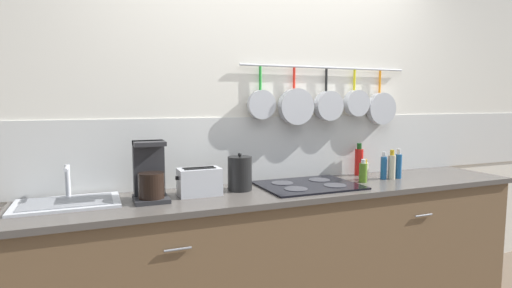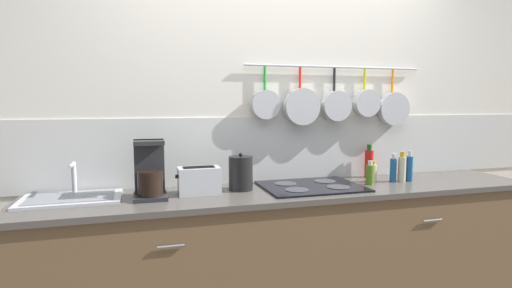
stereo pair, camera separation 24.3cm
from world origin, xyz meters
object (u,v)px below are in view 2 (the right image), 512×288
object	(u,v)px
bottle_dish_soap	(373,173)
bottle_cooking_wine	(369,163)
bottle_olive_oil	(370,174)
bottle_sesame_oil	(402,168)
kettle	(241,173)
bottle_hot_sauce	(409,168)
bottle_vinegar	(393,169)
coffee_maker	(150,174)
toaster	(199,181)

from	to	relation	value
bottle_dish_soap	bottle_cooking_wine	xyz separation A→B (m)	(0.07, 0.16, 0.04)
bottle_olive_oil	bottle_sesame_oil	xyz separation A→B (m)	(0.26, 0.02, 0.02)
kettle	bottle_dish_soap	size ratio (longest dim) A/B	1.61
bottle_cooking_wine	bottle_hot_sauce	distance (m)	0.28
bottle_dish_soap	bottle_vinegar	bearing A→B (deg)	-15.10
bottle_cooking_wine	bottle_sesame_oil	xyz separation A→B (m)	(0.13, -0.21, -0.01)
bottle_hot_sauce	kettle	bearing A→B (deg)	177.02
bottle_olive_oil	bottle_vinegar	world-z (taller)	bottle_vinegar
coffee_maker	bottle_hot_sauce	size ratio (longest dim) A/B	1.57
coffee_maker	bottle_dish_soap	size ratio (longest dim) A/B	2.28
coffee_maker	bottle_dish_soap	distance (m)	1.50
bottle_dish_soap	bottle_hot_sauce	xyz separation A→B (m)	(0.26, -0.05, 0.03)
bottle_vinegar	bottle_cooking_wine	bearing A→B (deg)	108.19
bottle_olive_oil	bottle_dish_soap	distance (m)	0.10
bottle_olive_oil	toaster	bearing A→B (deg)	177.55
coffee_maker	kettle	bearing A→B (deg)	5.13
bottle_olive_oil	bottle_hot_sauce	distance (m)	0.33
toaster	bottle_vinegar	size ratio (longest dim) A/B	1.34
bottle_vinegar	bottle_hot_sauce	xyz separation A→B (m)	(0.12, -0.01, 0.01)
kettle	bottle_olive_oil	bearing A→B (deg)	-5.71
bottle_olive_oil	bottle_sesame_oil	world-z (taller)	bottle_sesame_oil
coffee_maker	bottle_cooking_wine	size ratio (longest dim) A/B	1.38
toaster	bottle_sesame_oil	distance (m)	1.41
coffee_maker	bottle_vinegar	world-z (taller)	coffee_maker
coffee_maker	bottle_olive_oil	xyz separation A→B (m)	(1.43, -0.04, -0.07)
bottle_vinegar	bottle_hot_sauce	size ratio (longest dim) A/B	0.92
toaster	bottle_dish_soap	world-z (taller)	toaster
bottle_olive_oil	coffee_maker	bearing A→B (deg)	178.50
bottle_vinegar	bottle_olive_oil	bearing A→B (deg)	-170.13
bottle_olive_oil	bottle_cooking_wine	bearing A→B (deg)	59.79
bottle_cooking_wine	bottle_vinegar	bearing A→B (deg)	-71.81
bottle_dish_soap	bottle_sesame_oil	size ratio (longest dim) A/B	0.70
bottle_vinegar	bottle_sesame_oil	bearing A→B (deg)	-10.99
kettle	coffee_maker	bearing A→B (deg)	-174.87
coffee_maker	bottle_hot_sauce	bearing A→B (deg)	-0.41
coffee_maker	toaster	distance (m)	0.29
coffee_maker	bottle_olive_oil	size ratio (longest dim) A/B	2.09
bottle_sesame_oil	bottle_hot_sauce	xyz separation A→B (m)	(0.06, 0.00, 0.00)
bottle_olive_oil	bottle_hot_sauce	world-z (taller)	bottle_hot_sauce
kettle	bottle_hot_sauce	bearing A→B (deg)	-2.98
bottle_cooking_wine	bottle_sesame_oil	size ratio (longest dim) A/B	1.15
toaster	bottle_olive_oil	distance (m)	1.14
bottle_hot_sauce	bottle_vinegar	bearing A→B (deg)	175.08
kettle	bottle_hot_sauce	xyz separation A→B (m)	(1.20, -0.06, -0.01)
coffee_maker	bottle_vinegar	distance (m)	1.63
kettle	bottle_vinegar	size ratio (longest dim) A/B	1.20
bottle_cooking_wine	bottle_sesame_oil	bearing A→B (deg)	-59.06
bottle_cooking_wine	bottle_hot_sauce	bearing A→B (deg)	-48.11
bottle_vinegar	bottle_hot_sauce	distance (m)	0.12
bottle_olive_oil	bottle_vinegar	bearing A→B (deg)	9.87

